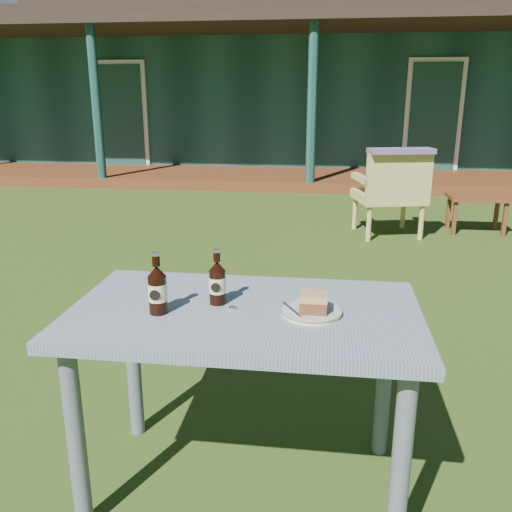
# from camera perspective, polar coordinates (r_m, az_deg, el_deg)

# --- Properties ---
(ground) EXTENTS (80.00, 80.00, 0.00)m
(ground) POSITION_cam_1_polar(r_m,az_deg,el_deg) (3.61, 2.74, -6.58)
(ground) COLOR #334916
(pavilion) EXTENTS (15.80, 8.30, 3.45)m
(pavilion) POSITION_cam_1_polar(r_m,az_deg,el_deg) (12.70, 6.68, 17.44)
(pavilion) COLOR #183E3B
(pavilion) RESTS_ON ground
(cafe_table) EXTENTS (1.20, 0.70, 0.72)m
(cafe_table) POSITION_cam_1_polar(r_m,az_deg,el_deg) (1.91, -1.20, -8.40)
(cafe_table) COLOR slate
(cafe_table) RESTS_ON ground
(plate) EXTENTS (0.20, 0.20, 0.01)m
(plate) POSITION_cam_1_polar(r_m,az_deg,el_deg) (1.83, 5.84, -5.86)
(plate) COLOR silver
(plate) RESTS_ON cafe_table
(cake_slice) EXTENTS (0.09, 0.09, 0.06)m
(cake_slice) POSITION_cam_1_polar(r_m,az_deg,el_deg) (1.81, 6.06, -4.85)
(cake_slice) COLOR brown
(cake_slice) RESTS_ON plate
(fork) EXTENTS (0.08, 0.13, 0.00)m
(fork) POSITION_cam_1_polar(r_m,az_deg,el_deg) (1.82, 3.79, -5.66)
(fork) COLOR silver
(fork) RESTS_ON plate
(cola_bottle_near) EXTENTS (0.06, 0.06, 0.20)m
(cola_bottle_near) POSITION_cam_1_polar(r_m,az_deg,el_deg) (1.89, -4.09, -2.77)
(cola_bottle_near) COLOR black
(cola_bottle_near) RESTS_ON cafe_table
(cola_bottle_far) EXTENTS (0.06, 0.07, 0.21)m
(cola_bottle_far) POSITION_cam_1_polar(r_m,az_deg,el_deg) (1.83, -10.33, -3.46)
(cola_bottle_far) COLOR black
(cola_bottle_far) RESTS_ON cafe_table
(bottle_cap) EXTENTS (0.03, 0.03, 0.01)m
(bottle_cap) POSITION_cam_1_polar(r_m,az_deg,el_deg) (1.86, -2.51, -5.49)
(bottle_cap) COLOR silver
(bottle_cap) RESTS_ON cafe_table
(armchair_left) EXTENTS (0.77, 0.74, 0.87)m
(armchair_left) POSITION_cam_1_polar(r_m,az_deg,el_deg) (5.72, 14.10, 6.80)
(armchair_left) COLOR tan
(armchair_left) RESTS_ON ground
(floral_throw) EXTENTS (0.66, 0.35, 0.05)m
(floral_throw) POSITION_cam_1_polar(r_m,az_deg,el_deg) (5.50, 15.03, 10.64)
(floral_throw) COLOR slate
(floral_throw) RESTS_ON armchair_left
(side_table) EXTENTS (0.60, 0.40, 0.40)m
(side_table) POSITION_cam_1_polar(r_m,az_deg,el_deg) (6.19, 22.29, 5.38)
(side_table) COLOR #5D2F16
(side_table) RESTS_ON ground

